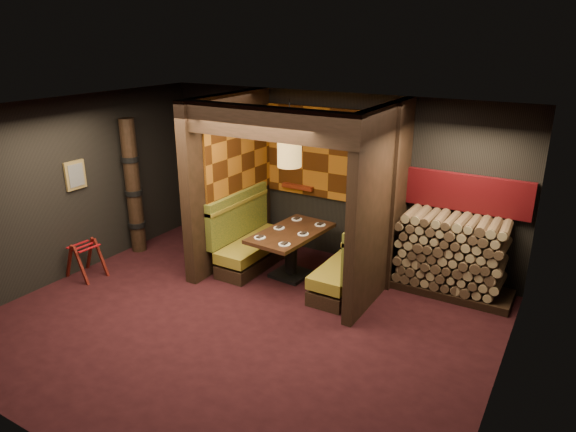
{
  "coord_description": "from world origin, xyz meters",
  "views": [
    {
      "loc": [
        3.71,
        -4.94,
        3.74
      ],
      "look_at": [
        0.0,
        1.3,
        1.15
      ],
      "focal_mm": 32.0,
      "sensor_mm": 36.0,
      "label": 1
    }
  ],
  "objects_px": {
    "pendant_lamp": "(289,152)",
    "luggage_rack": "(85,258)",
    "booth_bench_left": "(250,242)",
    "dining_table": "(291,245)",
    "totem_column": "(133,188)",
    "booth_bench_right": "(352,266)",
    "firewood_stack": "(456,256)"
  },
  "relations": [
    {
      "from": "pendant_lamp",
      "to": "luggage_rack",
      "type": "relative_size",
      "value": 1.55
    },
    {
      "from": "luggage_rack",
      "to": "pendant_lamp",
      "type": "bearing_deg",
      "value": 30.26
    },
    {
      "from": "dining_table",
      "to": "firewood_stack",
      "type": "bearing_deg",
      "value": 17.38
    },
    {
      "from": "booth_bench_left",
      "to": "firewood_stack",
      "type": "distance_m",
      "value": 3.33
    },
    {
      "from": "booth_bench_right",
      "to": "pendant_lamp",
      "type": "xyz_separation_m",
      "value": [
        -1.05,
        -0.1,
        1.67
      ]
    },
    {
      "from": "luggage_rack",
      "to": "totem_column",
      "type": "height_order",
      "value": "totem_column"
    },
    {
      "from": "luggage_rack",
      "to": "firewood_stack",
      "type": "distance_m",
      "value": 5.81
    },
    {
      "from": "dining_table",
      "to": "pendant_lamp",
      "type": "distance_m",
      "value": 1.53
    },
    {
      "from": "booth_bench_left",
      "to": "totem_column",
      "type": "height_order",
      "value": "totem_column"
    },
    {
      "from": "booth_bench_left",
      "to": "dining_table",
      "type": "height_order",
      "value": "booth_bench_left"
    },
    {
      "from": "dining_table",
      "to": "totem_column",
      "type": "height_order",
      "value": "totem_column"
    },
    {
      "from": "totem_column",
      "to": "booth_bench_left",
      "type": "bearing_deg",
      "value": 14.75
    },
    {
      "from": "totem_column",
      "to": "dining_table",
      "type": "bearing_deg",
      "value": 9.63
    },
    {
      "from": "booth_bench_left",
      "to": "pendant_lamp",
      "type": "distance_m",
      "value": 1.87
    },
    {
      "from": "booth_bench_right",
      "to": "luggage_rack",
      "type": "bearing_deg",
      "value": -155.66
    },
    {
      "from": "dining_table",
      "to": "totem_column",
      "type": "distance_m",
      "value": 3.04
    },
    {
      "from": "dining_table",
      "to": "totem_column",
      "type": "xyz_separation_m",
      "value": [
        -2.93,
        -0.5,
        0.64
      ]
    },
    {
      "from": "luggage_rack",
      "to": "booth_bench_left",
      "type": "bearing_deg",
      "value": 41.31
    },
    {
      "from": "booth_bench_left",
      "to": "dining_table",
      "type": "distance_m",
      "value": 0.85
    },
    {
      "from": "dining_table",
      "to": "pendant_lamp",
      "type": "xyz_separation_m",
      "value": [
        0.0,
        -0.05,
        1.53
      ]
    },
    {
      "from": "booth_bench_left",
      "to": "booth_bench_right",
      "type": "bearing_deg",
      "value": 0.0
    },
    {
      "from": "pendant_lamp",
      "to": "booth_bench_left",
      "type": "bearing_deg",
      "value": 172.99
    },
    {
      "from": "firewood_stack",
      "to": "dining_table",
      "type": "bearing_deg",
      "value": -162.62
    },
    {
      "from": "pendant_lamp",
      "to": "totem_column",
      "type": "xyz_separation_m",
      "value": [
        -2.93,
        -0.45,
        -0.88
      ]
    },
    {
      "from": "dining_table",
      "to": "totem_column",
      "type": "relative_size",
      "value": 0.64
    },
    {
      "from": "booth_bench_left",
      "to": "dining_table",
      "type": "xyz_separation_m",
      "value": [
        0.84,
        -0.05,
        0.14
      ]
    },
    {
      "from": "luggage_rack",
      "to": "booth_bench_right",
      "type": "bearing_deg",
      "value": 24.34
    },
    {
      "from": "booth_bench_right",
      "to": "firewood_stack",
      "type": "height_order",
      "value": "firewood_stack"
    },
    {
      "from": "totem_column",
      "to": "booth_bench_right",
      "type": "bearing_deg",
      "value": 7.86
    },
    {
      "from": "firewood_stack",
      "to": "totem_column",
      "type": "bearing_deg",
      "value": -166.81
    },
    {
      "from": "booth_bench_left",
      "to": "luggage_rack",
      "type": "distance_m",
      "value": 2.68
    },
    {
      "from": "dining_table",
      "to": "luggage_rack",
      "type": "height_order",
      "value": "dining_table"
    }
  ]
}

